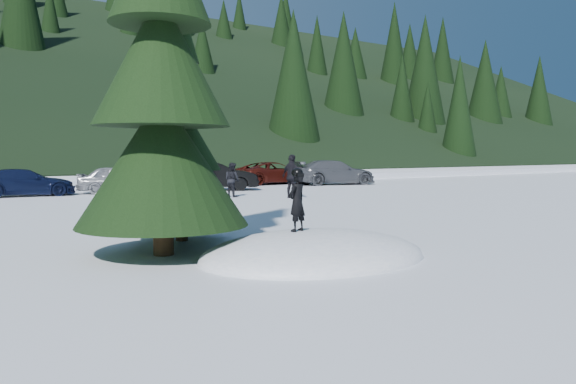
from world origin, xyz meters
TOP-DOWN VIEW (x-y plane):
  - ground at (0.00, 0.00)m, footprint 200.00×200.00m
  - snow_mound at (0.00, 0.00)m, footprint 4.48×3.52m
  - spruce_tall at (-2.20, 1.80)m, footprint 3.20×3.20m
  - spruce_short at (-1.20, 3.20)m, footprint 2.20×2.20m
  - child_skier at (-0.25, 0.19)m, footprint 0.46×0.36m
  - adult_0 at (5.71, 13.27)m, footprint 0.72×0.84m
  - adult_1 at (7.43, 11.19)m, footprint 0.61×1.15m
  - car_3 at (-1.64, 18.89)m, footprint 4.34×2.13m
  - car_4 at (2.43, 18.28)m, footprint 4.20×3.07m
  - car_5 at (6.99, 17.52)m, footprint 4.74×3.07m
  - car_6 at (12.72, 20.63)m, footprint 4.91×2.27m
  - car_7 at (15.44, 18.09)m, footprint 5.46×3.28m

SIDE VIEW (x-z plane):
  - ground at x=0.00m, z-range 0.00..0.00m
  - snow_mound at x=0.00m, z-range -0.48..0.48m
  - car_3 at x=-1.64m, z-range 0.00..1.22m
  - car_4 at x=2.43m, z-range 0.00..1.33m
  - car_6 at x=12.72m, z-range 0.00..1.36m
  - car_5 at x=6.99m, z-range 0.00..1.48m
  - car_7 at x=15.44m, z-range 0.00..1.48m
  - adult_0 at x=5.71m, z-range 0.00..1.50m
  - adult_1 at x=7.43m, z-range 0.00..1.86m
  - child_skier at x=-0.25m, z-range 0.48..1.57m
  - spruce_short at x=-1.20m, z-range -0.58..4.79m
  - spruce_tall at x=-2.20m, z-range -0.98..7.62m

